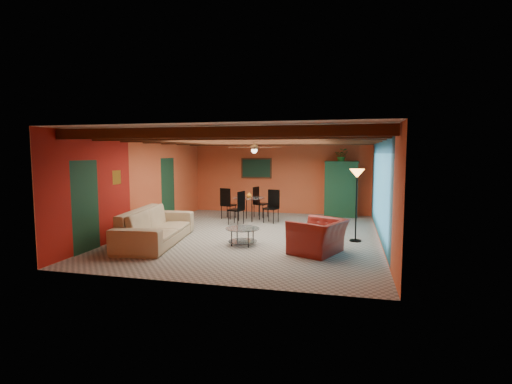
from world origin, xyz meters
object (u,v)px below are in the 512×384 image
(armchair, at_px, (318,237))
(vase, at_px, (249,186))
(coffee_table, at_px, (243,236))
(dining_table, at_px, (249,205))
(floor_lamp, at_px, (356,205))
(sofa, at_px, (156,226))
(potted_plant, at_px, (342,156))
(armoire, at_px, (341,190))

(armchair, height_order, vase, vase)
(coffee_table, bearing_deg, dining_table, 101.99)
(floor_lamp, bearing_deg, vase, 146.06)
(sofa, bearing_deg, armchair, -98.98)
(dining_table, relative_size, potted_plant, 4.13)
(coffee_table, height_order, armoire, armoire)
(sofa, distance_m, dining_table, 3.86)
(armchair, bearing_deg, coffee_table, -77.44)
(sofa, bearing_deg, coffee_table, -90.48)
(dining_table, relative_size, armoire, 1.08)
(potted_plant, bearing_deg, armoire, 0.00)
(coffee_table, bearing_deg, vase, 101.99)
(armoire, bearing_deg, potted_plant, 0.00)
(coffee_table, height_order, floor_lamp, floor_lamp)
(coffee_table, height_order, vase, vase)
(armoire, xyz_separation_m, potted_plant, (0.00, 0.00, 1.18))
(coffee_table, bearing_deg, sofa, -172.43)
(coffee_table, distance_m, armoire, 5.39)
(armoire, xyz_separation_m, floor_lamp, (0.45, -3.82, -0.02))
(coffee_table, bearing_deg, armoire, 65.66)
(armchair, relative_size, armoire, 0.62)
(armchair, distance_m, potted_plant, 5.51)
(sofa, relative_size, floor_lamp, 1.58)
(sofa, height_order, armchair, sofa)
(armoire, bearing_deg, floor_lamp, -85.06)
(armoire, distance_m, floor_lamp, 3.84)
(coffee_table, bearing_deg, armchair, -10.75)
(sofa, xyz_separation_m, potted_plant, (4.33, 5.15, 1.69))
(dining_table, bearing_deg, floor_lamp, -33.94)
(dining_table, bearing_deg, armchair, -55.32)
(dining_table, distance_m, vase, 0.62)
(floor_lamp, bearing_deg, armchair, -120.57)
(armchair, height_order, potted_plant, potted_plant)
(armoire, distance_m, potted_plant, 1.18)
(dining_table, bearing_deg, potted_plant, 28.21)
(armoire, xyz_separation_m, vase, (-2.90, -1.56, 0.21))
(floor_lamp, relative_size, vase, 9.84)
(armchair, bearing_deg, floor_lamp, 172.73)
(armchair, relative_size, vase, 6.21)
(armchair, height_order, coffee_table, armchair)
(armchair, xyz_separation_m, coffee_table, (-1.83, 0.35, -0.16))
(potted_plant, distance_m, vase, 3.44)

